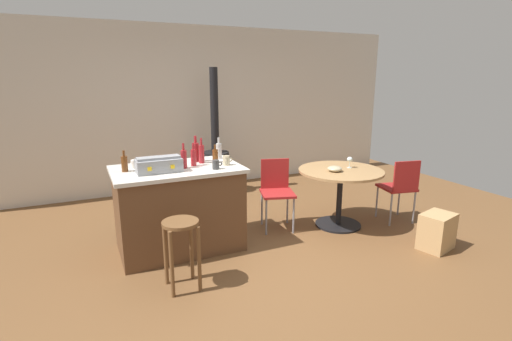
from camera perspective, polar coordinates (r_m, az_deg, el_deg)
name	(u,v)px	position (r m, az deg, el deg)	size (l,w,h in m)	color
ground_plane	(265,253)	(4.29, 1.38, -12.29)	(8.80, 8.80, 0.00)	brown
back_wall	(188,109)	(6.62, -10.12, 9.05)	(8.00, 0.10, 2.70)	beige
kitchen_island	(179,208)	(4.33, -11.44, -5.55)	(1.36, 0.84, 0.94)	brown
wooden_stool	(181,240)	(3.53, -11.12, -10.10)	(0.33, 0.33, 0.65)	brown
dining_table	(340,183)	(4.96, 12.46, -1.82)	(1.06, 1.06, 0.75)	black
folding_chair_near	(276,188)	(4.82, 3.08, -2.65)	(0.50, 0.50, 0.87)	maroon
folding_chair_far	(400,186)	(5.32, 20.72, -2.11)	(0.47, 0.47, 0.86)	maroon
wood_stove	(216,163)	(6.33, -6.03, 1.15)	(0.44, 0.45, 2.03)	black
toolbox	(159,165)	(4.03, -14.31, 0.84)	(0.46, 0.24, 0.16)	gray
bottle_0	(125,163)	(4.15, -19.05, 1.00)	(0.06, 0.06, 0.22)	#603314
bottle_1	(202,153)	(4.34, -8.14, 2.55)	(0.06, 0.06, 0.29)	maroon
bottle_2	(193,157)	(4.22, -9.33, 1.98)	(0.06, 0.06, 0.25)	maroon
bottle_3	(219,150)	(4.57, -5.57, 3.01)	(0.07, 0.07, 0.25)	#B7B2AD
bottle_4	(215,155)	(4.37, -6.11, 2.24)	(0.06, 0.06, 0.20)	#603314
bottle_5	(196,152)	(4.42, -8.99, 2.79)	(0.08, 0.08, 0.30)	maroon
bottle_6	(184,159)	(4.14, -10.74, 1.77)	(0.06, 0.06, 0.27)	maroon
cup_0	(216,165)	(4.05, -6.00, 0.89)	(0.11, 0.07, 0.10)	#383838
cup_1	(166,160)	(4.34, -13.35, 1.48)	(0.12, 0.09, 0.10)	#383838
cup_2	(135,164)	(4.29, -17.69, 0.95)	(0.11, 0.07, 0.09)	white
cup_3	(227,160)	(4.22, -4.43, 1.51)	(0.11, 0.08, 0.11)	tan
wine_glass	(350,160)	(5.02, 13.83, 1.58)	(0.07, 0.07, 0.14)	silver
serving_bowl	(335,169)	(4.80, 11.69, 0.27)	(0.18, 0.18, 0.07)	tan
cardboard_box	(437,231)	(4.77, 25.41, -8.22)	(0.38, 0.29, 0.41)	tan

